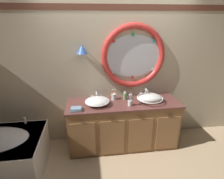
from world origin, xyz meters
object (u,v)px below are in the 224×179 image
at_px(sink_basin_left, 97,101).
at_px(sink_basin_right, 150,98).
at_px(toothbrush_holder_left, 114,96).
at_px(toothbrush_holder_right, 130,102).
at_px(soap_dispenser, 125,96).
at_px(folded_hand_towel, 76,109).

relative_size(sink_basin_left, sink_basin_right, 0.90).
bearing_deg(toothbrush_holder_left, toothbrush_holder_right, -50.21).
relative_size(toothbrush_holder_left, soap_dispenser, 1.34).
distance_m(sink_basin_left, toothbrush_holder_right, 0.53).
distance_m(sink_basin_left, toothbrush_holder_left, 0.34).
height_order(toothbrush_holder_left, toothbrush_holder_right, toothbrush_holder_right).
relative_size(toothbrush_holder_left, folded_hand_towel, 1.13).
xyz_separation_m(sink_basin_left, sink_basin_right, (0.89, 0.00, 0.00)).
height_order(sink_basin_right, toothbrush_holder_right, toothbrush_holder_right).
height_order(toothbrush_holder_left, folded_hand_towel, toothbrush_holder_left).
bearing_deg(folded_hand_towel, sink_basin_left, 24.88).
xyz_separation_m(sink_basin_right, folded_hand_towel, (-1.22, -0.15, -0.04)).
bearing_deg(folded_hand_towel, toothbrush_holder_left, 27.47).
bearing_deg(sink_basin_left, folded_hand_towel, -155.12).
bearing_deg(sink_basin_right, sink_basin_left, -180.00).
bearing_deg(folded_hand_towel, soap_dispenser, 20.60).
xyz_separation_m(toothbrush_holder_left, folded_hand_towel, (-0.63, -0.33, -0.03)).
xyz_separation_m(sink_basin_left, folded_hand_towel, (-0.33, -0.15, -0.04)).
xyz_separation_m(sink_basin_left, toothbrush_holder_left, (0.30, 0.17, -0.00)).
xyz_separation_m(sink_basin_right, toothbrush_holder_right, (-0.36, -0.10, -0.01)).
relative_size(soap_dispenser, folded_hand_towel, 0.85).
bearing_deg(sink_basin_left, sink_basin_right, 0.00).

